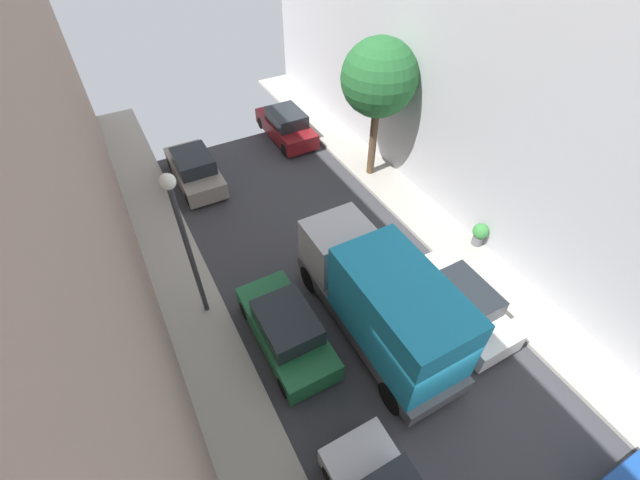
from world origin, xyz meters
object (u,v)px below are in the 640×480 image
parked_car_right_4 (286,126)px  street_tree_1 (379,79)px  potted_plant_0 (480,233)px  parked_car_right_3 (458,303)px  lamp_post (183,230)px  parked_car_left_4 (286,329)px  parked_car_left_5 (195,169)px  delivery_truck (381,300)px

parked_car_right_4 → street_tree_1: (2.05, -4.96, 3.98)m
potted_plant_0 → street_tree_1: bearing=99.5°
parked_car_right_3 → lamp_post: (-7.30, 4.21, 3.10)m
parked_car_left_4 → street_tree_1: bearing=41.1°
parked_car_right_3 → parked_car_right_4: size_ratio=1.00×
parked_car_left_5 → street_tree_1: 9.09m
parked_car_left_5 → parked_car_left_4: bearing=-90.0°
potted_plant_0 → lamp_post: (-10.37, 2.03, 3.11)m
parked_car_left_5 → parked_car_right_3: 12.83m
parked_car_left_5 → lamp_post: bearing=-104.3°
parked_car_left_5 → potted_plant_0: parked_car_left_5 is taller
parked_car_left_4 → parked_car_right_4: size_ratio=1.00×
parked_car_right_4 → delivery_truck: bearing=-102.2°
parked_car_left_4 → potted_plant_0: bearing=2.6°
street_tree_1 → lamp_post: (-9.35, -4.07, -0.88)m
parked_car_left_4 → parked_car_right_3: same height
parked_car_right_3 → street_tree_1: size_ratio=0.68×
delivery_truck → potted_plant_0: 6.05m
delivery_truck → street_tree_1: (4.75, 7.58, 2.91)m
parked_car_right_3 → delivery_truck: (-2.70, 0.71, 1.07)m
parked_car_left_4 → street_tree_1: size_ratio=0.68×
parked_car_left_5 → delivery_truck: size_ratio=0.64×
parked_car_right_3 → parked_car_right_4: 13.24m
parked_car_right_4 → delivery_truck: size_ratio=0.64×
parked_car_right_3 → street_tree_1: (2.05, 8.28, 3.98)m
parked_car_left_4 → street_tree_1: street_tree_1 is taller
parked_car_right_3 → parked_car_left_5: bearing=114.9°
parked_car_right_4 → parked_car_right_3: bearing=-90.0°
lamp_post → delivery_truck: bearing=-37.3°
parked_car_left_4 → lamp_post: bearing=128.2°
delivery_truck → potted_plant_0: (5.77, 1.48, -1.08)m
parked_car_right_3 → delivery_truck: 2.99m
parked_car_right_3 → potted_plant_0: size_ratio=4.31×
parked_car_left_5 → parked_car_right_3: same height
delivery_truck → street_tree_1: 9.41m
street_tree_1 → lamp_post: street_tree_1 is taller
potted_plant_0 → lamp_post: size_ratio=0.17×
street_tree_1 → lamp_post: 10.24m
parked_car_left_4 → potted_plant_0: parked_car_left_4 is taller
parked_car_right_3 → street_tree_1: street_tree_1 is taller
parked_car_right_3 → lamp_post: bearing=150.0°
parked_car_right_4 → potted_plant_0: (3.07, -11.06, -0.01)m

